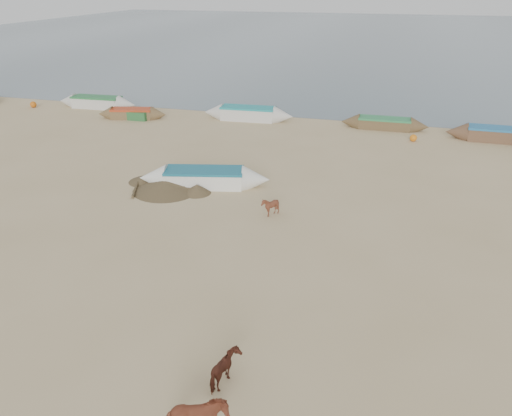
{
  "coord_description": "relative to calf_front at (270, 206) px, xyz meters",
  "views": [
    {
      "loc": [
        4.84,
        -13.19,
        9.26
      ],
      "look_at": [
        0.0,
        4.0,
        1.0
      ],
      "focal_mm": 35.0,
      "sensor_mm": 36.0,
      "label": 1
    }
  ],
  "objects": [
    {
      "name": "ground",
      "position": [
        -0.2,
        -5.5,
        -0.43
      ],
      "size": [
        140.0,
        140.0,
        0.0
      ],
      "primitive_type": "plane",
      "color": "tan",
      "rests_on": "ground"
    },
    {
      "name": "debris_pile",
      "position": [
        -5.5,
        1.42,
        -0.17
      ],
      "size": [
        3.98,
        3.98,
        0.53
      ],
      "primitive_type": "cone",
      "rotation": [
        0.0,
        0.0,
        0.29
      ],
      "color": "brown",
      "rests_on": "ground"
    },
    {
      "name": "calf_front",
      "position": [
        0.0,
        0.0,
        0.0
      ],
      "size": [
        0.93,
        0.87,
        0.87
      ],
      "primitive_type": "imported",
      "rotation": [
        0.0,
        0.0,
        -1.32
      ],
      "color": "#5D2E1D",
      "rests_on": "ground"
    },
    {
      "name": "near_canoe",
      "position": [
        -3.91,
        2.39,
        -0.0
      ],
      "size": [
        6.53,
        2.82,
        0.86
      ],
      "primitive_type": null,
      "rotation": [
        0.0,
        0.0,
        0.23
      ],
      "color": "white",
      "rests_on": "ground"
    },
    {
      "name": "calf_right",
      "position": [
        1.37,
        -9.77,
        0.02
      ],
      "size": [
        0.97,
        1.06,
        0.9
      ],
      "primitive_type": "imported",
      "rotation": [
        0.0,
        0.0,
        1.83
      ],
      "color": "#57291C",
      "rests_on": "ground"
    },
    {
      "name": "beach_clutter",
      "position": [
        4.25,
        14.27,
        -0.13
      ],
      "size": [
        45.67,
        4.8,
        0.64
      ],
      "color": "#2B6030",
      "rests_on": "ground"
    },
    {
      "name": "waterline_canoes",
      "position": [
        0.08,
        14.91,
        -0.01
      ],
      "size": [
        59.87,
        5.55,
        0.95
      ],
      "color": "brown",
      "rests_on": "ground"
    },
    {
      "name": "sea",
      "position": [
        -0.2,
        76.5,
        -0.43
      ],
      "size": [
        160.0,
        160.0,
        0.0
      ],
      "primitive_type": "plane",
      "color": "slate",
      "rests_on": "ground"
    }
  ]
}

